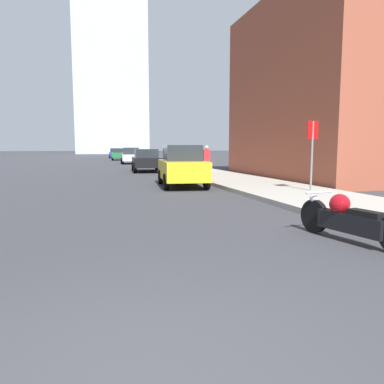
# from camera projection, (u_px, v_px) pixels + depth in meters

# --- Properties ---
(sidewalk) EXTENTS (3.48, 240.00, 0.15)m
(sidewalk) POSITION_uv_depth(u_px,v_px,m) (152.00, 161.00, 42.52)
(sidewalk) COLOR #9E998E
(sidewalk) RESTS_ON ground_plane
(brick_storefront) EXTENTS (11.99, 11.07, 9.13)m
(brick_storefront) POSITION_uv_depth(u_px,v_px,m) (371.00, 93.00, 20.04)
(brick_storefront) COLOR brown
(brick_storefront) RESTS_ON ground_plane
(distant_tower) EXTENTS (19.04, 19.04, 79.20)m
(distant_tower) POSITION_uv_depth(u_px,v_px,m) (108.00, 8.00, 102.05)
(distant_tower) COLOR silver
(distant_tower) RESTS_ON ground_plane
(motorcycle) EXTENTS (0.72, 2.35, 0.81)m
(motorcycle) POSITION_uv_depth(u_px,v_px,m) (349.00, 219.00, 6.45)
(motorcycle) COLOR black
(motorcycle) RESTS_ON ground_plane
(parked_car_yellow) EXTENTS (2.11, 4.22, 1.73)m
(parked_car_yellow) POSITION_uv_depth(u_px,v_px,m) (182.00, 166.00, 15.70)
(parked_car_yellow) COLOR gold
(parked_car_yellow) RESTS_ON ground_plane
(parked_car_black) EXTENTS (2.08, 4.27, 1.54)m
(parked_car_black) POSITION_uv_depth(u_px,v_px,m) (146.00, 160.00, 25.50)
(parked_car_black) COLOR black
(parked_car_black) RESTS_ON ground_plane
(parked_car_silver) EXTENTS (2.02, 4.00, 1.64)m
(parked_car_silver) POSITION_uv_depth(u_px,v_px,m) (131.00, 156.00, 38.05)
(parked_car_silver) COLOR #BCBCC1
(parked_car_silver) RESTS_ON ground_plane
(parked_car_green) EXTENTS (2.04, 4.46, 1.55)m
(parked_car_green) POSITION_uv_depth(u_px,v_px,m) (119.00, 154.00, 49.43)
(parked_car_green) COLOR #1E6B33
(parked_car_green) RESTS_ON ground_plane
(parked_car_blue) EXTENTS (2.03, 3.97, 1.56)m
(parked_car_blue) POSITION_uv_depth(u_px,v_px,m) (115.00, 153.00, 59.35)
(parked_car_blue) COLOR #1E3899
(parked_car_blue) RESTS_ON ground_plane
(stop_sign) EXTENTS (0.57, 0.26, 2.38)m
(stop_sign) POSITION_uv_depth(u_px,v_px,m) (312.00, 144.00, 12.81)
(stop_sign) COLOR slate
(stop_sign) RESTS_ON sidewalk
(pedestrian) EXTENTS (0.36, 0.22, 1.60)m
(pedestrian) POSITION_uv_depth(u_px,v_px,m) (207.00, 160.00, 19.99)
(pedestrian) COLOR brown
(pedestrian) RESTS_ON sidewalk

